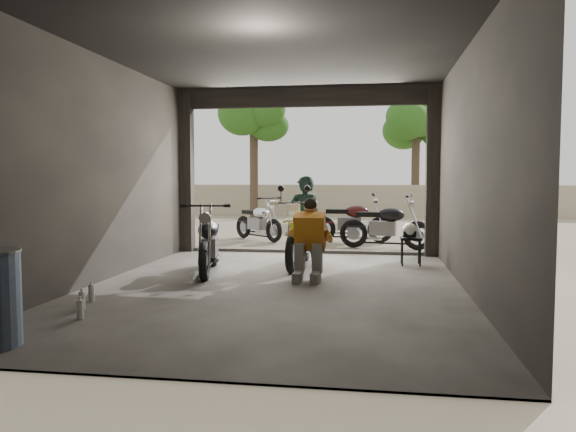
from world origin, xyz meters
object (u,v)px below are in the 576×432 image
(outside_bike_a, at_px, (258,219))
(outside_bike_b, at_px, (352,218))
(outside_bike_c, at_px, (385,222))
(main_bike, at_px, (299,234))
(helmet, at_px, (410,230))
(rider, at_px, (305,221))
(mechanic, at_px, (309,242))
(stool, at_px, (411,242))
(left_bike, at_px, (209,238))
(sign_post, at_px, (519,163))

(outside_bike_a, xyz_separation_m, outside_bike_b, (2.20, -0.07, 0.04))
(outside_bike_b, height_order, outside_bike_c, outside_bike_c)
(main_bike, distance_m, outside_bike_b, 3.83)
(outside_bike_b, relative_size, helmet, 6.13)
(rider, xyz_separation_m, mechanic, (0.22, -1.33, -0.19))
(outside_bike_c, relative_size, stool, 3.45)
(main_bike, relative_size, mechanic, 1.48)
(left_bike, xyz_separation_m, rider, (1.37, 0.96, 0.21))
(outside_bike_c, xyz_separation_m, rider, (-1.37, -2.51, 0.19))
(helmet, bearing_deg, sign_post, 5.83)
(main_bike, bearing_deg, helmet, 15.56)
(outside_bike_b, distance_m, helmet, 3.51)
(left_bike, distance_m, helmet, 3.34)
(left_bike, relative_size, mechanic, 1.42)
(outside_bike_a, relative_size, rider, 1.00)
(outside_bike_a, xyz_separation_m, outside_bike_c, (2.94, -1.17, 0.05))
(mechanic, xyz_separation_m, sign_post, (3.28, 1.84, 1.15))
(main_bike, relative_size, rider, 1.12)
(outside_bike_b, xyz_separation_m, helmet, (1.10, -3.33, 0.05))
(outside_bike_b, bearing_deg, main_bike, 167.12)
(stool, bearing_deg, outside_bike_b, 108.91)
(left_bike, height_order, helmet, left_bike)
(left_bike, distance_m, outside_bike_a, 4.64)
(sign_post, bearing_deg, mechanic, -133.12)
(rider, height_order, sign_post, sign_post)
(mechanic, distance_m, sign_post, 3.93)
(main_bike, distance_m, rider, 0.26)
(outside_bike_b, bearing_deg, outside_bike_a, 85.87)
(rider, xyz_separation_m, stool, (1.76, 0.31, -0.35))
(outside_bike_a, height_order, outside_bike_c, outside_bike_c)
(outside_bike_a, distance_m, helmet, 4.75)
(left_bike, distance_m, stool, 3.38)
(outside_bike_c, relative_size, rider, 1.10)
(helmet, bearing_deg, left_bike, -160.11)
(outside_bike_c, distance_m, helmet, 2.26)
(mechanic, bearing_deg, main_bike, 105.37)
(outside_bike_b, xyz_separation_m, stool, (1.13, -3.30, -0.15))
(main_bike, bearing_deg, rider, 66.81)
(outside_bike_c, bearing_deg, sign_post, -122.94)
(rider, bearing_deg, sign_post, 178.27)
(left_bike, xyz_separation_m, stool, (3.13, 1.27, -0.14))
(outside_bike_b, distance_m, rider, 3.67)
(outside_bike_c, bearing_deg, outside_bike_a, 78.42)
(stool, bearing_deg, rider, -170.17)
(main_bike, bearing_deg, stool, 16.22)
(main_bike, xyz_separation_m, helmet, (1.81, 0.44, 0.04))
(outside_bike_a, relative_size, stool, 3.15)
(outside_bike_b, relative_size, stool, 3.42)
(outside_bike_a, bearing_deg, left_bike, -135.48)
(main_bike, relative_size, stool, 3.50)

